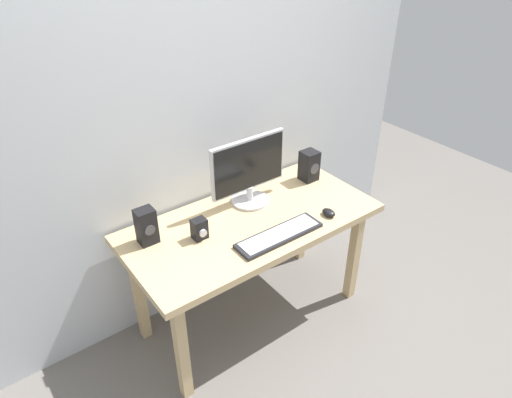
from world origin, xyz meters
TOP-DOWN VIEW (x-y plane):
  - ground_plane at (0.00, 0.00)m, footprint 6.00×6.00m
  - wall_back at (0.00, 0.37)m, footprint 2.90×0.04m
  - desk at (0.00, 0.00)m, footprint 1.37×0.66m
  - monitor at (0.10, 0.16)m, footprint 0.47×0.21m
  - keyboard_primary at (0.02, -0.20)m, footprint 0.48×0.14m
  - mouse at (0.36, -0.22)m, footprint 0.06×0.08m
  - speaker_right at (0.53, 0.14)m, footprint 0.10×0.10m
  - speaker_left at (-0.52, 0.15)m, footprint 0.09×0.08m
  - audio_controller at (-0.30, 0.03)m, footprint 0.07×0.07m

SIDE VIEW (x-z plane):
  - ground_plane at x=0.00m, z-range 0.00..0.00m
  - desk at x=0.00m, z-range 0.27..0.97m
  - keyboard_primary at x=0.02m, z-range 0.70..0.73m
  - mouse at x=0.36m, z-range 0.70..0.74m
  - audio_controller at x=-0.30m, z-range 0.70..0.81m
  - speaker_right at x=0.53m, z-range 0.70..0.89m
  - speaker_left at x=-0.52m, z-range 0.70..0.89m
  - monitor at x=0.10m, z-range 0.71..1.09m
  - wall_back at x=0.00m, z-range 0.00..3.00m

